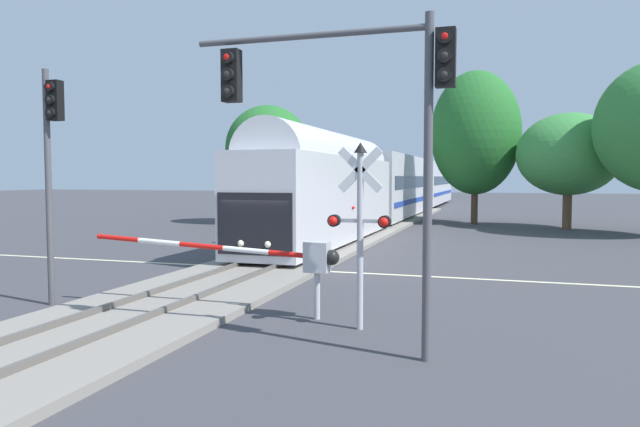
{
  "coord_description": "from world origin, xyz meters",
  "views": [
    {
      "loc": [
        8.08,
        -19.34,
        3.28
      ],
      "look_at": [
        1.92,
        0.32,
        2.0
      ],
      "focal_mm": 32.81,
      "sensor_mm": 36.0,
      "label": 1
    }
  ],
  "objects_px": {
    "crossing_gate_near": "(284,256)",
    "elm_centre_background": "(476,133)",
    "traffic_signal_median": "(51,148)",
    "oak_far_right": "(569,154)",
    "oak_behind_train": "(268,148)",
    "traffic_signal_near_right": "(359,102)",
    "commuter_train": "(399,184)",
    "crossing_gate_far": "(256,215)",
    "crossing_signal_mast": "(360,216)"
  },
  "relations": [
    {
      "from": "crossing_gate_near",
      "to": "crossing_gate_far",
      "type": "relative_size",
      "value": 1.06
    },
    {
      "from": "crossing_gate_near",
      "to": "elm_centre_background",
      "type": "bearing_deg",
      "value": 84.24
    },
    {
      "from": "commuter_train",
      "to": "crossing_gate_far",
      "type": "height_order",
      "value": "commuter_train"
    },
    {
      "from": "traffic_signal_near_right",
      "to": "crossing_gate_far",
      "type": "bearing_deg",
      "value": 119.61
    },
    {
      "from": "oak_behind_train",
      "to": "elm_centre_background",
      "type": "distance_m",
      "value": 14.54
    },
    {
      "from": "crossing_signal_mast",
      "to": "crossing_gate_near",
      "type": "bearing_deg",
      "value": 162.52
    },
    {
      "from": "crossing_gate_far",
      "to": "traffic_signal_median",
      "type": "height_order",
      "value": "traffic_signal_median"
    },
    {
      "from": "traffic_signal_median",
      "to": "traffic_signal_near_right",
      "type": "bearing_deg",
      "value": -11.81
    },
    {
      "from": "traffic_signal_near_right",
      "to": "oak_behind_train",
      "type": "relative_size",
      "value": 0.74
    },
    {
      "from": "traffic_signal_median",
      "to": "oak_behind_train",
      "type": "bearing_deg",
      "value": 100.61
    },
    {
      "from": "traffic_signal_near_right",
      "to": "elm_centre_background",
      "type": "xyz_separation_m",
      "value": [
        0.61,
        31.94,
        1.72
      ]
    },
    {
      "from": "traffic_signal_near_right",
      "to": "oak_behind_train",
      "type": "xyz_separation_m",
      "value": [
        -13.3,
        27.84,
        0.67
      ]
    },
    {
      "from": "crossing_gate_far",
      "to": "traffic_signal_median",
      "type": "xyz_separation_m",
      "value": [
        0.47,
        -13.87,
        2.56
      ]
    },
    {
      "from": "crossing_gate_near",
      "to": "traffic_signal_near_right",
      "type": "bearing_deg",
      "value": -45.11
    },
    {
      "from": "crossing_gate_near",
      "to": "traffic_signal_near_right",
      "type": "xyz_separation_m",
      "value": [
        2.37,
        -2.38,
        3.21
      ]
    },
    {
      "from": "crossing_signal_mast",
      "to": "oak_behind_train",
      "type": "height_order",
      "value": "oak_behind_train"
    },
    {
      "from": "traffic_signal_median",
      "to": "oak_behind_train",
      "type": "height_order",
      "value": "oak_behind_train"
    },
    {
      "from": "crossing_gate_near",
      "to": "crossing_signal_mast",
      "type": "distance_m",
      "value": 2.3
    },
    {
      "from": "traffic_signal_median",
      "to": "oak_far_right",
      "type": "bearing_deg",
      "value": 61.91
    },
    {
      "from": "oak_far_right",
      "to": "elm_centre_background",
      "type": "height_order",
      "value": "elm_centre_background"
    },
    {
      "from": "traffic_signal_median",
      "to": "oak_far_right",
      "type": "height_order",
      "value": "oak_far_right"
    },
    {
      "from": "crossing_gate_far",
      "to": "oak_far_right",
      "type": "relative_size",
      "value": 0.84
    },
    {
      "from": "crossing_gate_far",
      "to": "commuter_train",
      "type": "bearing_deg",
      "value": 81.11
    },
    {
      "from": "commuter_train",
      "to": "traffic_signal_near_right",
      "type": "distance_m",
      "value": 37.22
    },
    {
      "from": "crossing_gate_far",
      "to": "oak_behind_train",
      "type": "xyz_separation_m",
      "value": [
        -4.41,
        12.22,
        3.85
      ]
    },
    {
      "from": "traffic_signal_median",
      "to": "oak_far_right",
      "type": "distance_m",
      "value": 31.48
    },
    {
      "from": "crossing_signal_mast",
      "to": "oak_far_right",
      "type": "xyz_separation_m",
      "value": [
        6.81,
        27.77,
        2.27
      ]
    },
    {
      "from": "oak_far_right",
      "to": "crossing_gate_far",
      "type": "bearing_deg",
      "value": -137.72
    },
    {
      "from": "traffic_signal_median",
      "to": "oak_behind_train",
      "type": "xyz_separation_m",
      "value": [
        -4.89,
        26.08,
        1.3
      ]
    },
    {
      "from": "crossing_gate_near",
      "to": "traffic_signal_near_right",
      "type": "height_order",
      "value": "traffic_signal_near_right"
    },
    {
      "from": "commuter_train",
      "to": "traffic_signal_median",
      "type": "bearing_deg",
      "value": -94.63
    },
    {
      "from": "commuter_train",
      "to": "traffic_signal_near_right",
      "type": "height_order",
      "value": "traffic_signal_near_right"
    },
    {
      "from": "commuter_train",
      "to": "traffic_signal_median",
      "type": "distance_m",
      "value": 35.12
    },
    {
      "from": "commuter_train",
      "to": "elm_centre_background",
      "type": "xyz_separation_m",
      "value": [
        6.19,
        -4.8,
        3.63
      ]
    },
    {
      "from": "crossing_signal_mast",
      "to": "crossing_gate_far",
      "type": "relative_size",
      "value": 0.65
    },
    {
      "from": "commuter_train",
      "to": "oak_far_right",
      "type": "bearing_deg",
      "value": -31.06
    },
    {
      "from": "crossing_gate_near",
      "to": "traffic_signal_median",
      "type": "relative_size",
      "value": 1.09
    },
    {
      "from": "crossing_signal_mast",
      "to": "elm_centre_background",
      "type": "xyz_separation_m",
      "value": [
        1.01,
        30.19,
        3.9
      ]
    },
    {
      "from": "traffic_signal_median",
      "to": "oak_behind_train",
      "type": "distance_m",
      "value": 26.57
    },
    {
      "from": "crossing_signal_mast",
      "to": "traffic_signal_median",
      "type": "bearing_deg",
      "value": 179.98
    },
    {
      "from": "commuter_train",
      "to": "crossing_gate_far",
      "type": "xyz_separation_m",
      "value": [
        -3.3,
        -21.12,
        -1.28
      ]
    },
    {
      "from": "oak_far_right",
      "to": "elm_centre_background",
      "type": "relative_size",
      "value": 0.69
    },
    {
      "from": "commuter_train",
      "to": "oak_behind_train",
      "type": "bearing_deg",
      "value": -130.93
    },
    {
      "from": "commuter_train",
      "to": "oak_far_right",
      "type": "distance_m",
      "value": 14.13
    },
    {
      "from": "commuter_train",
      "to": "traffic_signal_near_right",
      "type": "relative_size",
      "value": 10.03
    },
    {
      "from": "crossing_signal_mast",
      "to": "traffic_signal_near_right",
      "type": "xyz_separation_m",
      "value": [
        0.4,
        -1.76,
        2.18
      ]
    },
    {
      "from": "traffic_signal_near_right",
      "to": "oak_far_right",
      "type": "bearing_deg",
      "value": 77.76
    },
    {
      "from": "crossing_gate_near",
      "to": "crossing_signal_mast",
      "type": "xyz_separation_m",
      "value": [
        1.97,
        -0.62,
        1.02
      ]
    },
    {
      "from": "traffic_signal_near_right",
      "to": "elm_centre_background",
      "type": "height_order",
      "value": "elm_centre_background"
    },
    {
      "from": "crossing_gate_near",
      "to": "traffic_signal_median",
      "type": "xyz_separation_m",
      "value": [
        -6.05,
        -0.62,
        2.58
      ]
    }
  ]
}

